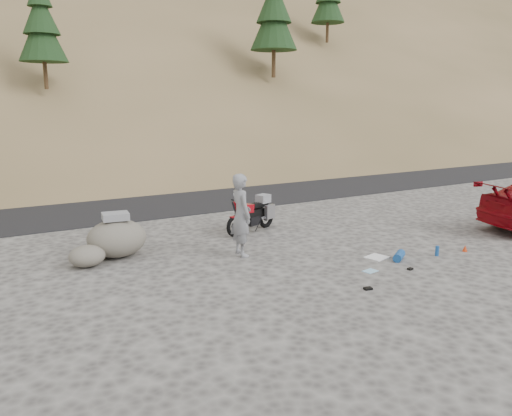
# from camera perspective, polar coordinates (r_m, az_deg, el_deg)

# --- Properties ---
(ground) EXTENTS (140.00, 140.00, 0.00)m
(ground) POSITION_cam_1_polar(r_m,az_deg,el_deg) (12.29, 7.38, -5.18)
(ground) COLOR #44413F
(ground) RESTS_ON ground
(road) EXTENTS (120.00, 7.00, 0.05)m
(road) POSITION_cam_1_polar(r_m,az_deg,el_deg) (19.99, -8.45, 1.36)
(road) COLOR black
(road) RESTS_ON ground
(hillside) EXTENTS (120.00, 73.00, 46.72)m
(hillside) POSITION_cam_1_polar(r_m,az_deg,el_deg) (51.24, -23.07, 19.29)
(hillside) COLOR brown
(hillside) RESTS_ON ground
(motorcycle) EXTENTS (1.92, 0.98, 1.19)m
(motorcycle) POSITION_cam_1_polar(r_m,az_deg,el_deg) (14.19, -0.34, -0.65)
(motorcycle) COLOR black
(motorcycle) RESTS_ON ground
(man) EXTENTS (0.53, 0.76, 1.98)m
(man) POSITION_cam_1_polar(r_m,az_deg,el_deg) (12.08, -1.68, -5.38)
(man) COLOR gray
(man) RESTS_ON ground
(boulder) EXTENTS (1.70, 1.57, 1.08)m
(boulder) POSITION_cam_1_polar(r_m,az_deg,el_deg) (12.27, -15.63, -3.26)
(boulder) COLOR #58544B
(boulder) RESTS_ON ground
(small_rock) EXTENTS (0.93, 0.87, 0.48)m
(small_rock) POSITION_cam_1_polar(r_m,az_deg,el_deg) (11.80, -18.75, -5.22)
(small_rock) COLOR #58544B
(small_rock) RESTS_ON ground
(gear_white_cloth) EXTENTS (0.58, 0.54, 0.02)m
(gear_white_cloth) POSITION_cam_1_polar(r_m,az_deg,el_deg) (12.22, 13.63, -5.48)
(gear_white_cloth) COLOR white
(gear_white_cloth) RESTS_ON ground
(gear_blue_mat) EXTENTS (0.53, 0.44, 0.20)m
(gear_blue_mat) POSITION_cam_1_polar(r_m,az_deg,el_deg) (12.13, 16.04, -5.28)
(gear_blue_mat) COLOR navy
(gear_blue_mat) RESTS_ON ground
(gear_bottle) EXTENTS (0.12, 0.12, 0.24)m
(gear_bottle) POSITION_cam_1_polar(r_m,az_deg,el_deg) (12.74, 19.99, -4.63)
(gear_bottle) COLOR navy
(gear_bottle) RESTS_ON ground
(gear_funnel) EXTENTS (0.16, 0.16, 0.16)m
(gear_funnel) POSITION_cam_1_polar(r_m,az_deg,el_deg) (13.37, 22.78, -4.27)
(gear_funnel) COLOR red
(gear_funnel) RESTS_ON ground
(gear_glove_a) EXTENTS (0.18, 0.14, 0.04)m
(gear_glove_a) POSITION_cam_1_polar(r_m,az_deg,el_deg) (10.14, 12.68, -8.96)
(gear_glove_a) COLOR black
(gear_glove_a) RESTS_ON ground
(gear_glove_b) EXTENTS (0.14, 0.11, 0.04)m
(gear_glove_b) POSITION_cam_1_polar(r_m,az_deg,el_deg) (11.53, 17.21, -6.66)
(gear_glove_b) COLOR black
(gear_glove_b) RESTS_ON ground
(gear_blue_cloth) EXTENTS (0.34, 0.27, 0.01)m
(gear_blue_cloth) POSITION_cam_1_polar(r_m,az_deg,el_deg) (11.21, 12.92, -7.04)
(gear_blue_cloth) COLOR #8FC1DD
(gear_blue_cloth) RESTS_ON ground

